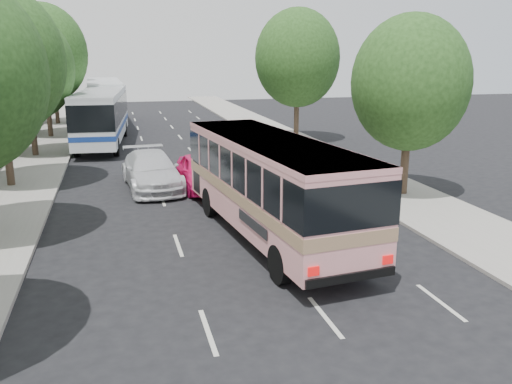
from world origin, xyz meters
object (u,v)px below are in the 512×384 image
object	(u,v)px
pink_taxi	(201,172)
tour_coach_rear	(105,99)
pink_bus	(270,177)
white_pickup	(152,171)
tour_coach_front	(102,113)

from	to	relation	value
pink_taxi	tour_coach_rear	world-z (taller)	tour_coach_rear
pink_bus	tour_coach_rear	xyz separation A→B (m)	(-5.80, 32.68, 0.17)
pink_taxi	white_pickup	bearing A→B (deg)	161.86
pink_taxi	tour_coach_front	world-z (taller)	tour_coach_front
pink_taxi	tour_coach_rear	bearing A→B (deg)	98.02
white_pickup	tour_coach_front	distance (m)	13.68
pink_taxi	tour_coach_front	size ratio (longest dim) A/B	0.38
white_pickup	tour_coach_rear	world-z (taller)	tour_coach_rear
pink_bus	pink_taxi	bearing A→B (deg)	92.51
tour_coach_front	tour_coach_rear	world-z (taller)	tour_coach_rear
tour_coach_front	tour_coach_rear	bearing A→B (deg)	94.21
white_pickup	pink_bus	bearing A→B (deg)	-71.73
pink_bus	tour_coach_front	distance (m)	22.41
tour_coach_front	tour_coach_rear	distance (m)	11.05
pink_taxi	white_pickup	distance (m)	2.36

